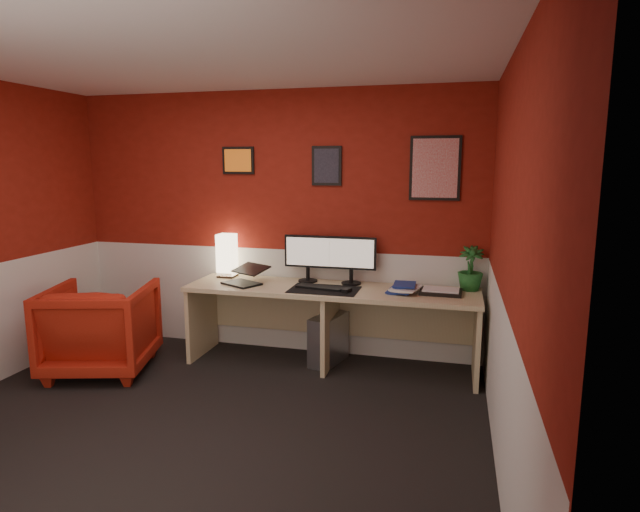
{
  "coord_description": "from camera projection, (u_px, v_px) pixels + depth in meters",
  "views": [
    {
      "loc": [
        1.69,
        -3.03,
        1.82
      ],
      "look_at": [
        0.6,
        1.21,
        1.05
      ],
      "focal_mm": 29.52,
      "sensor_mm": 36.0,
      "label": 1
    }
  ],
  "objects": [
    {
      "name": "wall_right",
      "position": [
        510.0,
        268.0,
        2.92
      ],
      "size": [
        0.01,
        3.5,
        2.5
      ],
      "primitive_type": "cube",
      "color": "maroon",
      "rests_on": "ground"
    },
    {
      "name": "mouse",
      "position": [
        346.0,
        290.0,
        4.5
      ],
      "size": [
        0.08,
        0.11,
        0.03
      ],
      "primitive_type": "cube",
      "rotation": [
        0.0,
        0.0,
        -0.23
      ],
      "color": "black",
      "rests_on": "desk_mat"
    },
    {
      "name": "desk",
      "position": [
        330.0,
        327.0,
        4.74
      ],
      "size": [
        2.6,
        0.65,
        0.73
      ],
      "primitive_type": "cube",
      "color": "#CAB382",
      "rests_on": "ground"
    },
    {
      "name": "armchair",
      "position": [
        101.0,
        328.0,
        4.63
      ],
      "size": [
        1.04,
        1.06,
        0.79
      ],
      "primitive_type": "imported",
      "rotation": [
        0.0,
        0.0,
        3.42
      ],
      "color": "#A92515",
      "rests_on": "ground"
    },
    {
      "name": "book_bottom",
      "position": [
        389.0,
        290.0,
        4.56
      ],
      "size": [
        0.24,
        0.3,
        0.03
      ],
      "primitive_type": "imported",
      "rotation": [
        0.0,
        0.0,
        -0.12
      ],
      "color": "navy",
      "rests_on": "desk"
    },
    {
      "name": "shoji_lamp",
      "position": [
        227.0,
        257.0,
        5.1
      ],
      "size": [
        0.16,
        0.16,
        0.4
      ],
      "primitive_type": "cube",
      "color": "#FFE5B2",
      "rests_on": "desk"
    },
    {
      "name": "book_top",
      "position": [
        394.0,
        284.0,
        4.53
      ],
      "size": [
        0.2,
        0.26,
        0.02
      ],
      "primitive_type": "imported",
      "rotation": [
        0.0,
        0.0,
        0.03
      ],
      "color": "navy",
      "rests_on": "book_middle"
    },
    {
      "name": "art_center",
      "position": [
        327.0,
        166.0,
        4.84
      ],
      "size": [
        0.28,
        0.02,
        0.36
      ],
      "primitive_type": "cube",
      "color": "black",
      "rests_on": "wall_back"
    },
    {
      "name": "zen_tray",
      "position": [
        441.0,
        292.0,
        4.47
      ],
      "size": [
        0.36,
        0.26,
        0.03
      ],
      "primitive_type": "cube",
      "rotation": [
        0.0,
        0.0,
        -0.04
      ],
      "color": "black",
      "rests_on": "desk"
    },
    {
      "name": "book_middle",
      "position": [
        394.0,
        287.0,
        4.54
      ],
      "size": [
        0.28,
        0.34,
        0.02
      ],
      "primitive_type": "imported",
      "rotation": [
        0.0,
        0.0,
        -0.23
      ],
      "color": "silver",
      "rests_on": "book_bottom"
    },
    {
      "name": "monitor_right",
      "position": [
        351.0,
        253.0,
        4.78
      ],
      "size": [
        0.45,
        0.06,
        0.58
      ],
      "primitive_type": "cube",
      "color": "black",
      "rests_on": "desk"
    },
    {
      "name": "art_right",
      "position": [
        435.0,
        168.0,
        4.6
      ],
      "size": [
        0.44,
        0.02,
        0.56
      ],
      "primitive_type": "cube",
      "color": "red",
      "rests_on": "wall_back"
    },
    {
      "name": "monitor_left",
      "position": [
        308.0,
        251.0,
        4.88
      ],
      "size": [
        0.45,
        0.06,
        0.58
      ],
      "primitive_type": "cube",
      "color": "black",
      "rests_on": "desk"
    },
    {
      "name": "art_left",
      "position": [
        238.0,
        160.0,
        5.04
      ],
      "size": [
        0.32,
        0.02,
        0.26
      ],
      "primitive_type": "cube",
      "color": "orange",
      "rests_on": "wall_back"
    },
    {
      "name": "potted_plant",
      "position": [
        470.0,
        268.0,
        4.56
      ],
      "size": [
        0.23,
        0.23,
        0.39
      ],
      "primitive_type": "imported",
      "rotation": [
        0.0,
        0.0,
        -0.07
      ],
      "color": "#19591E",
      "rests_on": "desk"
    },
    {
      "name": "wainscot_right",
      "position": [
        501.0,
        395.0,
        3.05
      ],
      "size": [
        0.01,
        3.5,
        1.0
      ],
      "primitive_type": "cube",
      "color": "silver",
      "rests_on": "ground"
    },
    {
      "name": "laptop",
      "position": [
        241.0,
        273.0,
        4.79
      ],
      "size": [
        0.4,
        0.36,
        0.22
      ],
      "primitive_type": "cube",
      "rotation": [
        0.0,
        0.0,
        -0.49
      ],
      "color": "black",
      "rests_on": "desk"
    },
    {
      "name": "wainscot_back",
      "position": [
        275.0,
        299.0,
        5.2
      ],
      "size": [
        4.0,
        0.01,
        1.0
      ],
      "primitive_type": "cube",
      "color": "silver",
      "rests_on": "ground"
    },
    {
      "name": "keyboard",
      "position": [
        320.0,
        287.0,
        4.64
      ],
      "size": [
        0.44,
        0.21,
        0.02
      ],
      "primitive_type": "cube",
      "rotation": [
        0.0,
        0.0,
        -0.17
      ],
      "color": "black",
      "rests_on": "desk_mat"
    },
    {
      "name": "ground",
      "position": [
        192.0,
        431.0,
        3.62
      ],
      "size": [
        4.0,
        3.5,
        0.01
      ],
      "primitive_type": "cube",
      "color": "black",
      "rests_on": "ground"
    },
    {
      "name": "wall_back",
      "position": [
        274.0,
        223.0,
        5.08
      ],
      "size": [
        4.0,
        0.01,
        2.5
      ],
      "primitive_type": "cube",
      "color": "maroon",
      "rests_on": "ground"
    },
    {
      "name": "pc_tower",
      "position": [
        328.0,
        339.0,
        4.85
      ],
      "size": [
        0.3,
        0.49,
        0.45
      ],
      "primitive_type": "cube",
      "rotation": [
        0.0,
        0.0,
        -0.25
      ],
      "color": "#99999E",
      "rests_on": "ground"
    },
    {
      "name": "desk_mat",
      "position": [
        324.0,
        290.0,
        4.6
      ],
      "size": [
        0.6,
        0.38,
        0.01
      ],
      "primitive_type": "cube",
      "color": "black",
      "rests_on": "desk"
    },
    {
      "name": "ceiling",
      "position": [
        175.0,
        50.0,
        3.19
      ],
      "size": [
        4.0,
        3.5,
        0.01
      ],
      "primitive_type": "cube",
      "color": "white",
      "rests_on": "ground"
    }
  ]
}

